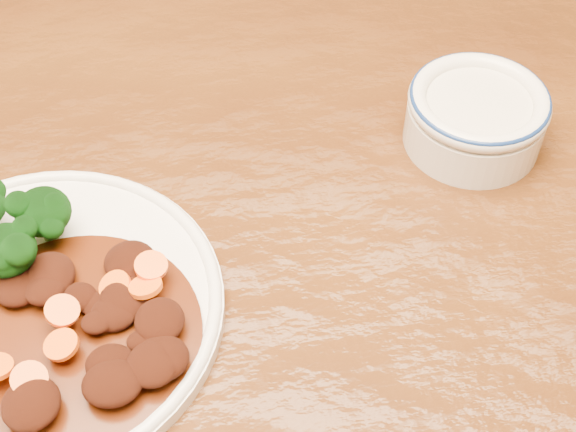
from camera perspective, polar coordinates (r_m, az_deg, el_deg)
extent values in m
cube|color=#522C0E|center=(0.66, -7.50, -4.14)|extent=(1.50, 0.91, 0.04)
cylinder|color=white|center=(0.63, -17.39, -6.55)|extent=(0.28, 0.28, 0.01)
torus|color=white|center=(0.63, -17.52, -6.23)|extent=(0.28, 0.28, 0.01)
cylinder|color=#628746|center=(0.66, -16.59, -0.97)|extent=(0.01, 0.01, 0.02)
ellipsoid|color=black|center=(0.64, -17.02, 0.31)|extent=(0.04, 0.04, 0.03)
cylinder|color=#628746|center=(0.64, -18.88, -3.57)|extent=(0.01, 0.01, 0.02)
ellipsoid|color=black|center=(0.63, -19.40, -2.30)|extent=(0.04, 0.04, 0.04)
cylinder|color=#441E07|center=(0.60, -15.09, -8.39)|extent=(0.19, 0.19, 0.00)
ellipsoid|color=black|center=(0.57, -12.54, -10.19)|extent=(0.03, 0.03, 0.02)
ellipsoid|color=black|center=(0.61, -14.68, -5.63)|extent=(0.03, 0.03, 0.01)
ellipsoid|color=black|center=(0.58, -10.39, -8.72)|extent=(0.02, 0.02, 0.01)
ellipsoid|color=black|center=(0.56, -9.61, -10.34)|extent=(0.04, 0.04, 0.02)
ellipsoid|color=black|center=(0.61, -10.47, -4.20)|extent=(0.03, 0.03, 0.01)
ellipsoid|color=black|center=(0.60, -12.27, -6.75)|extent=(0.03, 0.03, 0.02)
ellipsoid|color=black|center=(0.63, -18.64, -4.69)|extent=(0.04, 0.04, 0.02)
ellipsoid|color=black|center=(0.61, -13.49, -6.17)|extent=(0.02, 0.02, 0.01)
ellipsoid|color=black|center=(0.60, -11.69, -5.93)|extent=(0.04, 0.04, 0.02)
ellipsoid|color=black|center=(0.63, -16.68, -4.10)|extent=(0.04, 0.04, 0.02)
ellipsoid|color=black|center=(0.62, -16.94, -5.06)|extent=(0.03, 0.03, 0.02)
ellipsoid|color=black|center=(0.58, -9.12, -7.35)|extent=(0.04, 0.04, 0.02)
ellipsoid|color=black|center=(0.62, -11.16, -3.21)|extent=(0.04, 0.04, 0.02)
ellipsoid|color=black|center=(0.62, -10.36, -3.53)|extent=(0.03, 0.03, 0.01)
ellipsoid|color=black|center=(0.57, -8.98, -9.97)|extent=(0.04, 0.04, 0.02)
ellipsoid|color=black|center=(0.56, -12.38, -11.57)|extent=(0.04, 0.04, 0.02)
ellipsoid|color=black|center=(0.57, -17.80, -12.60)|extent=(0.04, 0.04, 0.02)
ellipsoid|color=black|center=(0.59, -13.45, -7.37)|extent=(0.02, 0.02, 0.01)
cylinder|color=#FF5B0D|center=(0.60, -10.09, -4.95)|extent=(0.04, 0.04, 0.01)
cylinder|color=#FF5B0D|center=(0.60, -9.71, -3.50)|extent=(0.03, 0.03, 0.01)
cylinder|color=#FF5B0D|center=(0.58, -15.82, -8.81)|extent=(0.03, 0.03, 0.01)
cylinder|color=#FF5B0D|center=(0.61, -12.20, -4.89)|extent=(0.03, 0.03, 0.02)
cylinder|color=#FF5B0D|center=(0.59, -15.76, -6.49)|extent=(0.03, 0.03, 0.01)
cylinder|color=#FF5B0D|center=(0.57, -17.92, -10.98)|extent=(0.04, 0.04, 0.01)
cylinder|color=silver|center=(0.74, 13.07, 6.34)|extent=(0.12, 0.12, 0.04)
cylinder|color=beige|center=(0.72, 13.40, 7.72)|extent=(0.09, 0.09, 0.01)
torus|color=silver|center=(0.72, 13.45, 7.96)|extent=(0.12, 0.12, 0.02)
torus|color=navy|center=(0.72, 13.51, 8.20)|extent=(0.12, 0.12, 0.01)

